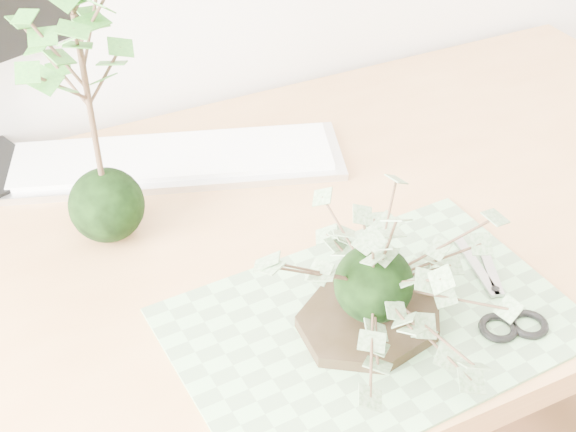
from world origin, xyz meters
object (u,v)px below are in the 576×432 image
object	(u,v)px
ivy_kokedama	(376,255)
keyboard	(173,160)
maple_kokedama	(77,34)
desk	(240,296)

from	to	relation	value
ivy_kokedama	keyboard	distance (m)	0.42
maple_kokedama	keyboard	world-z (taller)	maple_kokedama
desk	ivy_kokedama	size ratio (longest dim) A/B	5.37
desk	keyboard	bearing A→B (deg)	93.00
desk	ivy_kokedama	distance (m)	0.28
maple_kokedama	keyboard	size ratio (longest dim) A/B	0.78
keyboard	ivy_kokedama	bearing A→B (deg)	-58.62
desk	keyboard	world-z (taller)	keyboard
desk	maple_kokedama	distance (m)	0.40
ivy_kokedama	maple_kokedama	size ratio (longest dim) A/B	0.76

